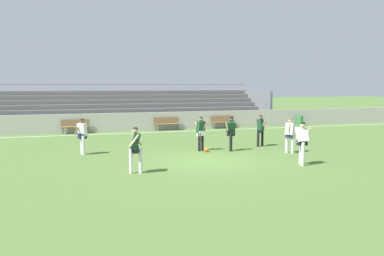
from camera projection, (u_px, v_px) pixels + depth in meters
The scene contains 16 objects.
ground_plane at pixel (207, 161), 15.95m from camera, with size 160.00×160.00×0.00m, color #4C6B30.
field_line_sideline at pixel (156, 132), 25.78m from camera, with size 44.00×0.12×0.01m, color white.
sideline_wall at pixel (152, 121), 26.88m from camera, with size 48.00×0.16×1.26m, color #BCB7AD.
bleacher_stand at pixel (98, 108), 29.01m from camera, with size 26.82×5.31×3.26m.
bench_far_left at pixel (75, 125), 25.08m from camera, with size 1.80×0.40×0.90m.
bench_near_bin at pixel (223, 121), 28.16m from camera, with size 1.80×0.40×0.90m.
bench_far_right at pixel (167, 122), 26.90m from camera, with size 1.80×0.40×0.90m.
trash_bin at pixel (300, 121), 29.92m from camera, with size 0.48×0.48×0.77m, color #2D7F3D.
player_dark_pressing_high at pixel (201, 130), 18.33m from camera, with size 0.48×0.65×1.65m.
player_dark_challenging at pixel (231, 131), 18.29m from camera, with size 0.50×0.52×1.65m.
player_white_trailing_run at pixel (290, 132), 17.73m from camera, with size 0.61×0.48×1.63m.
player_white_on_ball at pixel (82, 133), 17.31m from camera, with size 0.71×0.46×1.65m.
player_white_deep_cover at pixel (302, 139), 15.00m from camera, with size 0.47×0.49×1.71m.
player_dark_wide_left at pixel (136, 146), 13.55m from camera, with size 0.54×0.52×1.67m.
player_dark_dropping_back at pixel (260, 128), 19.69m from camera, with size 0.48×0.72×1.63m.
soccer_ball at pixel (207, 150), 18.06m from camera, with size 0.22×0.22×0.22m, color orange.
Camera 1 is at (-5.29, -14.80, 3.10)m, focal length 35.86 mm.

